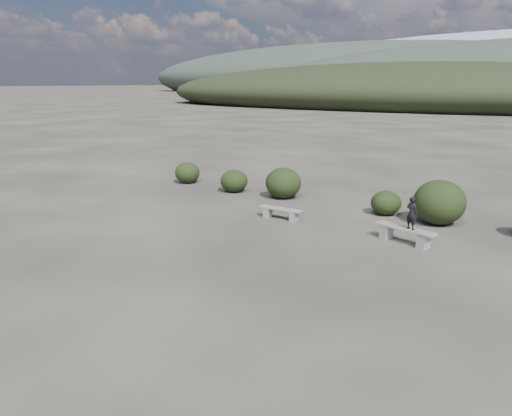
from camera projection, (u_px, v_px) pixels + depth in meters
The scene contains 9 objects.
ground at pixel (197, 281), 12.64m from camera, with size 1200.00×1200.00×0.00m, color #292620.
bench_left at pixel (281, 213), 18.26m from camera, with size 1.67×0.35×0.42m.
bench_right at pixel (405, 234), 15.53m from camera, with size 2.04×0.95×0.50m.
seated_person at pixel (412, 213), 15.22m from camera, with size 0.38×0.25×1.03m, color black.
shrub_a at pixel (234, 181), 22.76m from camera, with size 1.25×1.25×1.02m, color black.
shrub_b at pixel (283, 183), 21.54m from camera, with size 1.55×1.55×1.33m, color black.
shrub_c at pixel (386, 203), 18.86m from camera, with size 1.14×1.14×0.91m, color black.
shrub_d at pixel (439, 202), 17.54m from camera, with size 1.81×1.81×1.58m, color black.
shrub_f at pixel (187, 173), 24.79m from camera, with size 1.23×1.23×1.04m, color black.
Camera 1 is at (7.77, -9.00, 4.89)m, focal length 35.00 mm.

